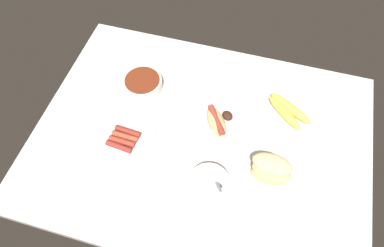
{
  "coord_description": "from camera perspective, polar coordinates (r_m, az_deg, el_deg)",
  "views": [
    {
      "loc": [
        14.2,
        -62.02,
        110.22
      ],
      "look_at": [
        -4.24,
        3.15,
        3.0
      ],
      "focal_mm": 32.89,
      "sensor_mm": 36.0,
      "label": 1
    }
  ],
  "objects": [
    {
      "name": "bowl_coleslaw",
      "position": [
        1.15,
        2.73,
        -10.01
      ],
      "size": [
        13.58,
        13.58,
        15.93
      ],
      "color": "silver",
      "rests_on": "ground_plane"
    },
    {
      "name": "bread_stack",
      "position": [
        1.18,
        12.73,
        -7.33
      ],
      "size": [
        14.1,
        9.0,
        10.8
      ],
      "color": "tan",
      "rests_on": "ground_plane"
    },
    {
      "name": "bowl_chili",
      "position": [
        1.39,
        -7.99,
        6.46
      ],
      "size": [
        15.17,
        15.17,
        4.69
      ],
      "color": "white",
      "rests_on": "ground_plane"
    },
    {
      "name": "ground_plane",
      "position": [
        1.29,
        1.44,
        -2.65
      ],
      "size": [
        120.0,
        90.0,
        3.0
      ],
      "primitive_type": "cube",
      "color": "silver"
    },
    {
      "name": "plate_sausages",
      "position": [
        1.28,
        -10.97,
        -2.7
      ],
      "size": [
        22.92,
        22.92,
        3.06
      ],
      "color": "white",
      "rests_on": "ground_plane"
    },
    {
      "name": "banana_bunch",
      "position": [
        1.36,
        15.22,
        2.08
      ],
      "size": [
        18.52,
        16.4,
        3.58
      ],
      "color": "#E5D14C",
      "rests_on": "ground_plane"
    },
    {
      "name": "plate_hotdog_assembled",
      "position": [
        1.29,
        3.98,
        -0.0
      ],
      "size": [
        23.71,
        23.71,
        5.61
      ],
      "color": "white",
      "rests_on": "ground_plane"
    }
  ]
}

